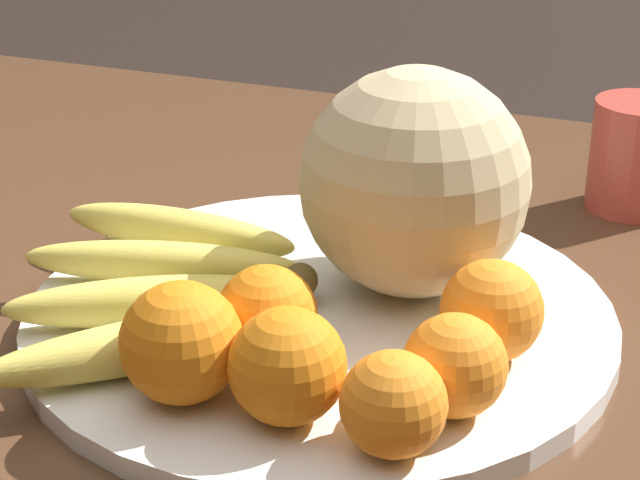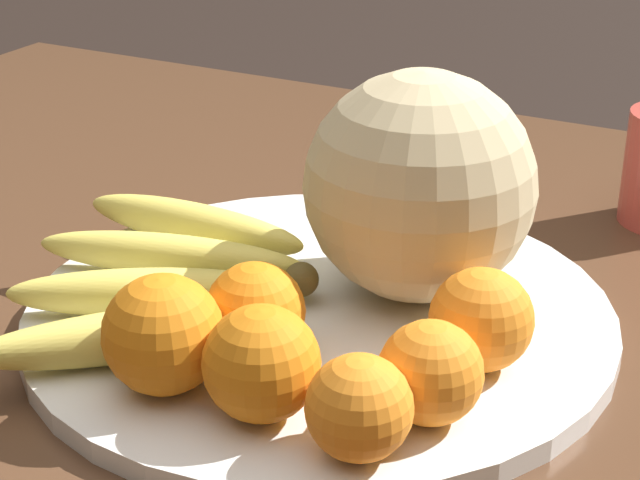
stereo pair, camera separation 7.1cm
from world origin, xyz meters
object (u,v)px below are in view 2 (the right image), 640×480
object	(u,v)px
fruit_bowl	(320,314)
orange_top_small	(163,334)
orange_front_left	(261,364)
orange_back_right	(481,320)
orange_back_left	(359,408)
orange_mid_center	(430,373)
kitchen_table	(251,421)
orange_front_right	(255,312)
melon	(420,186)
banana_bunch	(166,276)

from	to	relation	value
fruit_bowl	orange_top_small	xyz separation A→B (m)	(-0.03, -0.13, 0.04)
orange_front_left	orange_back_right	size ratio (longest dim) A/B	1.05
fruit_bowl	orange_back_left	distance (m)	0.17
orange_front_left	orange_mid_center	bearing A→B (deg)	25.33
fruit_bowl	orange_front_left	size ratio (longest dim) A/B	5.94
kitchen_table	orange_back_right	world-z (taller)	orange_back_right
fruit_bowl	orange_back_right	distance (m)	0.13
orange_front_right	orange_mid_center	size ratio (longest dim) A/B	1.04
orange_front_right	orange_top_small	bearing A→B (deg)	-117.45
kitchen_table	fruit_bowl	xyz separation A→B (m)	(0.06, 0.00, 0.11)
melon	orange_back_left	world-z (taller)	melon
orange_back_left	orange_mid_center	bearing A→B (deg)	66.95
orange_front_right	orange_back_left	xyz separation A→B (m)	(0.10, -0.06, -0.00)
melon	orange_front_right	bearing A→B (deg)	-112.57
banana_bunch	orange_mid_center	world-z (taller)	orange_mid_center
fruit_bowl	orange_top_small	world-z (taller)	orange_top_small
kitchen_table	orange_front_right	bearing A→B (deg)	-54.86
kitchen_table	orange_mid_center	world-z (taller)	orange_mid_center
orange_front_left	orange_back_right	distance (m)	0.14
kitchen_table	orange_front_left	xyz separation A→B (m)	(0.09, -0.13, 0.15)
fruit_bowl	melon	xyz separation A→B (m)	(0.05, 0.05, 0.09)
orange_mid_center	orange_back_left	world-z (taller)	orange_mid_center
melon	orange_top_small	size ratio (longest dim) A/B	2.18
orange_back_left	orange_back_right	bearing A→B (deg)	77.26
orange_front_left	orange_back_left	xyz separation A→B (m)	(0.07, -0.01, -0.00)
orange_mid_center	orange_back_left	bearing A→B (deg)	-113.05
orange_front_right	orange_back_right	distance (m)	0.14
kitchen_table	orange_back_right	size ratio (longest dim) A/B	19.74
melon	orange_mid_center	bearing A→B (deg)	-64.33
kitchen_table	orange_front_right	size ratio (longest dim) A/B	20.22
fruit_bowl	orange_front_left	distance (m)	0.14
orange_top_small	kitchen_table	bearing A→B (deg)	100.64
orange_front_right	melon	bearing A→B (deg)	67.43
kitchen_table	orange_front_left	distance (m)	0.22
orange_front_left	orange_back_right	xyz separation A→B (m)	(0.09, 0.11, -0.00)
kitchen_table	banana_bunch	world-z (taller)	banana_bunch
orange_mid_center	orange_top_small	distance (m)	0.16
orange_front_right	orange_back_right	bearing A→B (deg)	22.95
banana_bunch	orange_mid_center	distance (m)	0.22
kitchen_table	orange_back_left	distance (m)	0.25
orange_back_right	orange_top_small	xyz separation A→B (m)	(-0.16, -0.11, 0.00)
melon	orange_back_right	xyz separation A→B (m)	(0.07, -0.08, -0.05)
banana_bunch	orange_top_small	xyz separation A→B (m)	(0.07, -0.10, 0.02)
kitchen_table	banana_bunch	bearing A→B (deg)	-136.86
melon	orange_front_left	bearing A→B (deg)	-95.40
melon	orange_front_left	xyz separation A→B (m)	(-0.02, -0.18, -0.05)
banana_bunch	orange_back_right	distance (m)	0.22
banana_bunch	orange_back_left	xyz separation A→B (m)	(0.20, -0.10, 0.01)
kitchen_table	melon	xyz separation A→B (m)	(0.11, 0.05, 0.19)
fruit_bowl	melon	size ratio (longest dim) A/B	2.54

